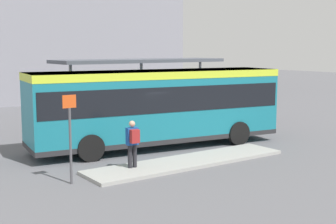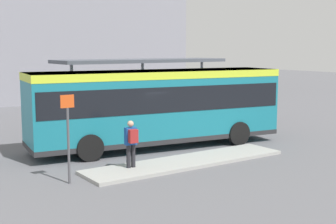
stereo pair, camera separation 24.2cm
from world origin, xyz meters
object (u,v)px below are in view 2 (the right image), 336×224
at_px(pedestrian_waiting, 131,141).
at_px(bicycle_red, 219,111).
at_px(city_bus, 158,103).
at_px(platform_sign, 68,135).
at_px(bicycle_orange, 229,113).
at_px(bicycle_yellow, 239,115).
at_px(potted_planter_near_shelter, 88,123).

xyz_separation_m(pedestrian_waiting, bicycle_red, (10.63, 7.83, -0.67)).
bearing_deg(city_bus, pedestrian_waiting, -127.99).
bearing_deg(platform_sign, bicycle_orange, 28.88).
relative_size(bicycle_orange, platform_sign, 0.63).
distance_m(bicycle_orange, bicycle_red, 0.83).
xyz_separation_m(city_bus, bicycle_red, (7.70, 5.01, -1.52)).
distance_m(bicycle_yellow, potted_planter_near_shelter, 9.57).
distance_m(bicycle_orange, potted_planter_near_shelter, 9.49).
height_order(city_bus, bicycle_yellow, city_bus).
bearing_deg(pedestrian_waiting, bicycle_red, -49.12).
distance_m(bicycle_yellow, bicycle_orange, 0.84).
xyz_separation_m(city_bus, pedestrian_waiting, (-2.93, -2.82, -0.85)).
bearing_deg(bicycle_red, bicycle_orange, 4.77).
distance_m(pedestrian_waiting, bicycle_yellow, 12.46).
distance_m(pedestrian_waiting, potted_planter_near_shelter, 6.41).
xyz_separation_m(bicycle_yellow, bicycle_red, (-0.18, 1.66, 0.03)).
height_order(bicycle_red, platform_sign, platform_sign).
xyz_separation_m(city_bus, potted_planter_near_shelter, (-1.68, 3.45, -1.20)).
relative_size(city_bus, bicycle_orange, 6.33).
distance_m(bicycle_orange, platform_sign, 14.96).
bearing_deg(pedestrian_waiting, city_bus, -41.56).
height_order(potted_planter_near_shelter, platform_sign, platform_sign).
bearing_deg(bicycle_yellow, platform_sign, -55.12).
relative_size(city_bus, potted_planter_near_shelter, 8.07).
relative_size(bicycle_red, potted_planter_near_shelter, 1.31).
distance_m(city_bus, bicycle_orange, 8.95).
relative_size(pedestrian_waiting, bicycle_yellow, 1.01).
relative_size(bicycle_yellow, potted_planter_near_shelter, 1.18).
distance_m(city_bus, pedestrian_waiting, 4.15).
relative_size(pedestrian_waiting, bicycle_red, 0.91).
bearing_deg(platform_sign, city_bus, 29.75).
bearing_deg(bicycle_orange, pedestrian_waiting, -61.15).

